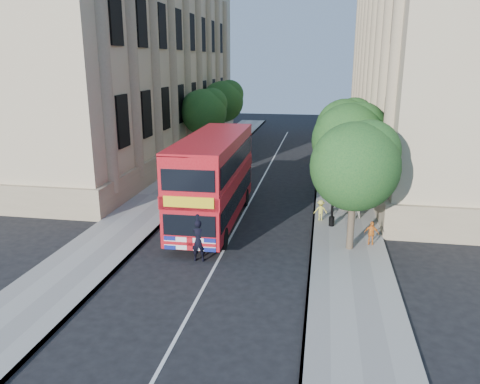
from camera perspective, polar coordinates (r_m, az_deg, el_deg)
The scene contains 17 objects.
ground at distance 20.32m, azimuth -3.20°, elevation -9.27°, with size 120.00×120.00×0.00m, color black.
pavement_right at distance 29.20m, azimuth 12.46°, elevation -1.59°, with size 3.50×80.00×0.12m, color gray.
pavement_left at distance 30.86m, azimuth -9.36°, elevation -0.49°, with size 3.50×80.00×0.12m, color gray.
building_right at distance 42.95m, azimuth 23.72°, elevation 15.05°, with size 12.00×38.00×18.00m, color #C6AC89.
building_left at distance 45.65m, azimuth -13.81°, elevation 15.86°, with size 12.00×38.00×18.00m, color #C6AC89.
tree_right_near at distance 21.43m, azimuth 13.98°, elevation 3.61°, with size 4.00×4.00×6.08m.
tree_right_mid at distance 27.29m, azimuth 13.27°, elevation 6.62°, with size 4.20×4.20×6.37m.
tree_right_far at distance 33.24m, azimuth 12.77°, elevation 8.00°, with size 4.00×4.00×6.15m.
tree_left_far at distance 41.44m, azimuth -4.37°, elevation 9.99°, with size 4.00×4.00×6.30m.
tree_left_back at distance 49.17m, azimuth -2.02°, elevation 11.24°, with size 4.20×4.20×6.65m.
lamp_post at distance 24.67m, azimuth 11.36°, elevation 1.18°, with size 0.32×0.32×5.16m.
double_decker_bus at distance 24.96m, azimuth -3.24°, elevation 1.85°, with size 2.90×10.22×4.70m.
box_van at distance 31.88m, azimuth -1.84°, elevation 2.54°, with size 2.13×4.73×2.65m.
police_constable at distance 20.71m, azimuth -5.09°, elevation -5.89°, with size 0.71×0.46×1.94m, color black.
woman_pedestrian at distance 26.54m, azimuth 13.74°, elevation -1.27°, with size 0.88×0.68×1.80m, color silver.
child_a at distance 23.06m, azimuth 15.75°, elevation -4.85°, with size 0.68×0.28×1.17m, color orange.
child_b at distance 25.95m, azimuth 9.79°, elevation -2.20°, with size 0.74×0.42×1.14m, color gold.
Camera 1 is at (4.33, -17.89, 8.60)m, focal length 35.00 mm.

